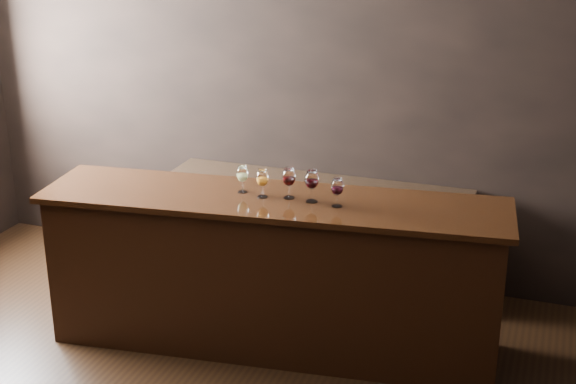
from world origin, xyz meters
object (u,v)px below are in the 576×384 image
(glass_red_a, at_px, (289,178))
(glass_red_b, at_px, (312,180))
(bar_counter, at_px, (273,276))
(glass_red_c, at_px, (337,187))
(glass_white, at_px, (242,175))
(back_bar_shelf, at_px, (317,232))
(glass_amber, at_px, (262,178))

(glass_red_a, relative_size, glass_red_b, 0.96)
(bar_counter, xyz_separation_m, glass_red_c, (0.41, -0.01, 0.65))
(glass_red_a, xyz_separation_m, glass_red_b, (0.15, -0.01, 0.01))
(bar_counter, bearing_deg, glass_red_c, -7.75)
(glass_white, bearing_deg, glass_red_a, -0.38)
(glass_red_a, bearing_deg, glass_red_b, -5.12)
(glass_white, height_order, glass_red_a, glass_red_a)
(bar_counter, distance_m, glass_red_c, 0.77)
(back_bar_shelf, relative_size, glass_red_b, 11.15)
(glass_red_a, height_order, glass_red_b, glass_red_b)
(bar_counter, relative_size, glass_white, 16.43)
(glass_white, relative_size, glass_amber, 0.96)
(bar_counter, height_order, glass_amber, glass_amber)
(glass_red_a, xyz_separation_m, glass_red_c, (0.32, -0.04, -0.01))
(glass_white, xyz_separation_m, glass_amber, (0.15, -0.04, 0.01))
(back_bar_shelf, bearing_deg, glass_red_c, -66.57)
(glass_red_b, relative_size, glass_red_c, 1.13)
(back_bar_shelf, xyz_separation_m, glass_red_c, (0.42, -0.97, 0.74))
(bar_counter, distance_m, glass_red_b, 0.71)
(bar_counter, height_order, glass_red_a, glass_red_a)
(glass_amber, relative_size, glass_red_b, 0.89)
(bar_counter, bearing_deg, glass_red_a, 12.40)
(glass_amber, height_order, glass_red_c, same)
(glass_white, relative_size, glass_red_c, 0.96)
(glass_red_c, bearing_deg, back_bar_shelf, 113.43)
(bar_counter, xyz_separation_m, glass_red_b, (0.25, 0.02, 0.66))
(back_bar_shelf, bearing_deg, glass_red_b, -74.96)
(back_bar_shelf, xyz_separation_m, glass_red_a, (0.10, -0.93, 0.75))
(glass_white, distance_m, glass_red_a, 0.31)
(glass_white, height_order, glass_red_b, glass_red_b)
(glass_white, xyz_separation_m, glass_red_b, (0.46, -0.02, 0.02))
(back_bar_shelf, relative_size, glass_amber, 12.53)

